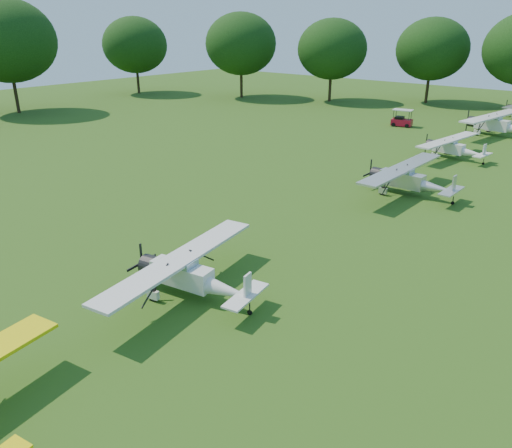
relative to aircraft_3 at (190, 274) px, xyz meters
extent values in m
plane|color=#284A12|center=(-0.21, 6.23, -1.14)|extent=(160.00, 160.00, 0.00)
cylinder|color=black|center=(-14.96, 62.77, 1.10)|extent=(0.44, 0.44, 4.49)
ellipsoid|color=black|center=(-14.96, 62.77, 6.59)|extent=(10.47, 10.47, 8.90)
cylinder|color=black|center=(-27.10, 54.74, 1.08)|extent=(0.44, 0.44, 4.44)
ellipsoid|color=black|center=(-27.10, 54.74, 6.51)|extent=(10.36, 10.36, 8.80)
cylinder|color=black|center=(-40.37, 49.15, 1.25)|extent=(0.44, 0.44, 4.77)
ellipsoid|color=black|center=(-40.37, 49.15, 7.08)|extent=(11.14, 11.14, 9.47)
cylinder|color=black|center=(-57.23, 41.53, 1.14)|extent=(0.44, 0.44, 4.56)
ellipsoid|color=black|center=(-57.23, 41.53, 6.71)|extent=(10.64, 10.64, 9.04)
cylinder|color=black|center=(-53.90, 18.74, 1.54)|extent=(0.44, 0.44, 5.35)
ellipsoid|color=black|center=(-53.90, 18.74, 8.08)|extent=(12.49, 12.49, 10.61)
cube|color=silver|center=(-0.46, -0.08, -0.16)|extent=(3.08, 1.37, 0.97)
cone|color=silver|center=(2.01, 0.35, -0.30)|extent=(2.70, 1.26, 0.84)
cube|color=#8CA5B2|center=(-0.55, -0.09, 0.35)|extent=(1.61, 1.09, 0.51)
cylinder|color=black|center=(-2.19, -0.38, -0.16)|extent=(0.99, 1.09, 0.97)
cube|color=black|center=(-2.79, -0.48, -0.16)|extent=(0.07, 0.12, 1.95)
cube|color=silver|center=(-0.55, -0.09, 0.58)|extent=(2.99, 9.92, 0.13)
cube|color=silver|center=(2.93, 0.50, 0.16)|extent=(0.18, 0.52, 1.21)
cube|color=silver|center=(2.84, 0.49, -0.26)|extent=(1.22, 2.69, 0.08)
cylinder|color=black|center=(-0.99, -1.35, -0.86)|extent=(0.57, 0.24, 0.56)
cylinder|color=black|center=(-1.38, 0.94, -0.86)|extent=(0.57, 0.24, 0.56)
cylinder|color=black|center=(3.02, 0.52, -1.03)|extent=(0.23, 0.11, 0.22)
cube|color=silver|center=(0.91, 19.70, -0.10)|extent=(3.16, 0.96, 1.04)
cone|color=silver|center=(3.57, 19.68, -0.25)|extent=(2.77, 0.91, 0.89)
cube|color=#8CA5B2|center=(0.81, 19.70, 0.44)|extent=(1.59, 0.92, 0.54)
cylinder|color=black|center=(-0.96, 19.72, -0.10)|extent=(0.90, 1.03, 1.03)
cube|color=black|center=(-1.61, 19.72, -0.10)|extent=(0.06, 0.12, 2.07)
cube|color=silver|center=(0.81, 19.70, 0.69)|extent=(1.52, 10.47, 0.14)
cube|color=silver|center=(4.56, 19.67, 0.24)|extent=(0.10, 0.54, 1.28)
cube|color=silver|center=(4.46, 19.67, -0.20)|extent=(0.86, 2.77, 0.09)
cylinder|color=black|center=(0.11, 18.48, -0.84)|extent=(0.59, 0.16, 0.59)
cylinder|color=black|center=(0.13, 20.94, -0.84)|extent=(0.59, 0.16, 0.59)
cylinder|color=black|center=(4.66, 19.67, -1.02)|extent=(0.24, 0.08, 0.24)
cube|color=silver|center=(-0.26, 31.98, -0.23)|extent=(2.86, 1.17, 0.91)
cone|color=silver|center=(2.07, 31.68, -0.36)|extent=(2.51, 1.08, 0.78)
cube|color=#8CA5B2|center=(-0.35, 31.99, 0.25)|extent=(1.48, 0.97, 0.48)
cylinder|color=black|center=(-1.90, 32.19, -0.23)|extent=(0.89, 1.00, 0.90)
cube|color=black|center=(-2.46, 32.26, -0.23)|extent=(0.06, 0.11, 1.82)
cube|color=silver|center=(-0.35, 31.99, 0.47)|extent=(2.42, 9.30, 0.12)
cube|color=silver|center=(2.93, 31.57, 0.08)|extent=(0.15, 0.49, 1.13)
cube|color=silver|center=(2.84, 31.58, -0.31)|extent=(1.04, 2.51, 0.08)
cylinder|color=black|center=(-1.09, 30.99, -0.88)|extent=(0.53, 0.20, 0.52)
cylinder|color=black|center=(-0.81, 33.14, -0.88)|extent=(0.53, 0.20, 0.52)
cylinder|color=black|center=(3.02, 31.56, -1.03)|extent=(0.22, 0.10, 0.21)
cube|color=silver|center=(-0.21, 44.66, 0.02)|extent=(3.65, 1.57, 1.16)
cube|color=#8CA5B2|center=(-0.32, 44.68, 0.63)|extent=(1.90, 1.27, 0.61)
cylinder|color=black|center=(-2.28, 44.98, 0.02)|extent=(1.15, 1.28, 1.15)
cube|color=black|center=(-2.99, 45.08, 0.02)|extent=(0.09, 0.14, 2.32)
cube|color=silver|center=(-0.32, 44.68, 0.90)|extent=(3.33, 11.80, 0.15)
cylinder|color=black|center=(-1.29, 43.43, -0.81)|extent=(0.68, 0.27, 0.66)
cylinder|color=black|center=(-0.87, 46.16, -0.81)|extent=(0.68, 0.27, 0.66)
cylinder|color=black|center=(-1.76, 58.01, -0.09)|extent=(1.05, 1.16, 1.04)
cube|color=black|center=(-2.40, 58.12, -0.09)|extent=(0.08, 0.13, 2.09)
cube|color=#A70B23|center=(-9.79, 43.03, -0.67)|extent=(2.50, 1.67, 0.74)
cube|color=black|center=(-10.10, 42.97, -0.25)|extent=(1.14, 1.31, 0.47)
cube|color=silver|center=(-9.79, 43.03, 0.77)|extent=(2.42, 1.75, 0.08)
cylinder|color=black|center=(-10.44, 42.24, -0.91)|extent=(0.48, 0.23, 0.46)
cylinder|color=black|center=(-10.68, 43.52, -0.91)|extent=(0.48, 0.23, 0.46)
cylinder|color=black|center=(-8.89, 42.53, -0.91)|extent=(0.48, 0.23, 0.46)
cylinder|color=black|center=(-9.14, 43.81, -0.91)|extent=(0.48, 0.23, 0.46)
camera|label=1|loc=(14.78, -13.14, 10.33)|focal=35.00mm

